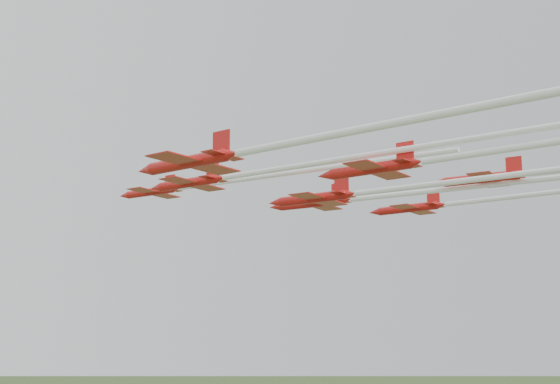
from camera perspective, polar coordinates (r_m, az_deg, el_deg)
jet_lead at (r=96.60m, az=-4.64°, el=0.66°), size 17.51×45.26×2.40m
jet_row2_left at (r=78.09m, az=-0.14°, el=1.69°), size 16.93×49.04×2.47m
jet_row2_right at (r=99.94m, az=9.61°, el=-0.06°), size 23.79×57.62×2.95m
jet_row3_left at (r=64.70m, az=-0.78°, el=3.33°), size 14.76×45.65×2.86m
jet_row3_mid at (r=83.28m, az=11.14°, el=0.57°), size 21.09×56.95×2.71m
jet_row3_right at (r=103.96m, az=17.60°, el=-0.22°), size 19.93×63.01×2.76m
jet_row4_left at (r=68.12m, az=15.21°, el=2.90°), size 16.43×49.14×2.58m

